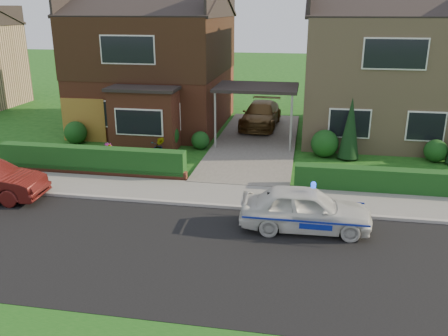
# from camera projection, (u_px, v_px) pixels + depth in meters

# --- Properties ---
(ground) EXTENTS (120.00, 120.00, 0.00)m
(ground) POSITION_uv_depth(u_px,v_px,m) (208.00, 254.00, 12.56)
(ground) COLOR #154A13
(ground) RESTS_ON ground
(road) EXTENTS (60.00, 6.00, 0.02)m
(road) POSITION_uv_depth(u_px,v_px,m) (208.00, 254.00, 12.56)
(road) COLOR black
(road) RESTS_ON ground
(kerb) EXTENTS (60.00, 0.16, 0.12)m
(kerb) POSITION_uv_depth(u_px,v_px,m) (228.00, 207.00, 15.38)
(kerb) COLOR #9E9993
(kerb) RESTS_ON ground
(sidewalk) EXTENTS (60.00, 2.00, 0.10)m
(sidewalk) POSITION_uv_depth(u_px,v_px,m) (233.00, 195.00, 16.37)
(sidewalk) COLOR slate
(sidewalk) RESTS_ON ground
(driveway) EXTENTS (3.80, 12.00, 0.12)m
(driveway) POSITION_uv_depth(u_px,v_px,m) (256.00, 142.00, 22.80)
(driveway) COLOR #666059
(driveway) RESTS_ON ground
(house_left) EXTENTS (7.50, 9.53, 7.25)m
(house_left) POSITION_uv_depth(u_px,v_px,m) (155.00, 55.00, 25.27)
(house_left) COLOR brown
(house_left) RESTS_ON ground
(house_right) EXTENTS (7.50, 8.06, 7.25)m
(house_right) POSITION_uv_depth(u_px,v_px,m) (380.00, 62.00, 23.47)
(house_right) COLOR tan
(house_right) RESTS_ON ground
(carport_link) EXTENTS (3.80, 3.00, 2.77)m
(carport_link) POSITION_uv_depth(u_px,v_px,m) (257.00, 88.00, 21.92)
(carport_link) COLOR black
(carport_link) RESTS_ON ground
(garage_door) EXTENTS (2.20, 0.10, 2.10)m
(garage_door) POSITION_uv_depth(u_px,v_px,m) (84.00, 120.00, 22.89)
(garage_door) COLOR brown
(garage_door) RESTS_ON ground
(dwarf_wall) EXTENTS (7.70, 0.25, 0.36)m
(dwarf_wall) POSITION_uv_depth(u_px,v_px,m) (91.00, 171.00, 18.41)
(dwarf_wall) COLOR brown
(dwarf_wall) RESTS_ON ground
(hedge_left) EXTENTS (7.50, 0.55, 0.90)m
(hedge_left) POSITION_uv_depth(u_px,v_px,m) (93.00, 174.00, 18.61)
(hedge_left) COLOR #113715
(hedge_left) RESTS_ON ground
(hedge_right) EXTENTS (7.50, 0.55, 0.80)m
(hedge_right) POSITION_uv_depth(u_px,v_px,m) (402.00, 194.00, 16.58)
(hedge_right) COLOR #113715
(hedge_right) RESTS_ON ground
(shrub_left_far) EXTENTS (1.08, 1.08, 1.08)m
(shrub_left_far) POSITION_uv_depth(u_px,v_px,m) (76.00, 132.00, 22.66)
(shrub_left_far) COLOR #113715
(shrub_left_far) RESTS_ON ground
(shrub_left_mid) EXTENTS (1.32, 1.32, 1.32)m
(shrub_left_mid) POSITION_uv_depth(u_px,v_px,m) (165.00, 135.00, 21.69)
(shrub_left_mid) COLOR #113715
(shrub_left_mid) RESTS_ON ground
(shrub_left_near) EXTENTS (0.84, 0.84, 0.84)m
(shrub_left_near) POSITION_uv_depth(u_px,v_px,m) (200.00, 140.00, 21.78)
(shrub_left_near) COLOR #113715
(shrub_left_near) RESTS_ON ground
(shrub_right_near) EXTENTS (1.20, 1.20, 1.20)m
(shrub_right_near) POSITION_uv_depth(u_px,v_px,m) (325.00, 143.00, 20.60)
(shrub_right_near) COLOR #113715
(shrub_right_near) RESTS_ON ground
(shrub_right_mid) EXTENTS (0.96, 0.96, 0.96)m
(shrub_right_mid) POSITION_uv_depth(u_px,v_px,m) (436.00, 151.00, 19.96)
(shrub_right_mid) COLOR #113715
(shrub_right_mid) RESTS_ON ground
(conifer_a) EXTENTS (0.90, 0.90, 2.60)m
(conifer_a) POSITION_uv_depth(u_px,v_px,m) (350.00, 130.00, 20.02)
(conifer_a) COLOR black
(conifer_a) RESTS_ON ground
(police_car) EXTENTS (3.49, 3.86, 1.46)m
(police_car) POSITION_uv_depth(u_px,v_px,m) (305.00, 209.00, 13.75)
(police_car) COLOR silver
(police_car) RESTS_ON ground
(driveway_car) EXTENTS (2.06, 4.57, 1.30)m
(driveway_car) POSITION_uv_depth(u_px,v_px,m) (261.00, 115.00, 25.39)
(driveway_car) COLOR brown
(driveway_car) RESTS_ON driveway
(potted_plant_a) EXTENTS (0.39, 0.31, 0.67)m
(potted_plant_a) POSITION_uv_depth(u_px,v_px,m) (155.00, 145.00, 21.27)
(potted_plant_a) COLOR gray
(potted_plant_a) RESTS_ON ground
(potted_plant_b) EXTENTS (0.55, 0.49, 0.85)m
(potted_plant_b) POSITION_uv_depth(u_px,v_px,m) (159.00, 146.00, 20.78)
(potted_plant_b) COLOR gray
(potted_plant_b) RESTS_ON ground
(potted_plant_c) EXTENTS (0.60, 0.60, 0.83)m
(potted_plant_c) POSITION_uv_depth(u_px,v_px,m) (109.00, 153.00, 19.86)
(potted_plant_c) COLOR gray
(potted_plant_c) RESTS_ON ground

